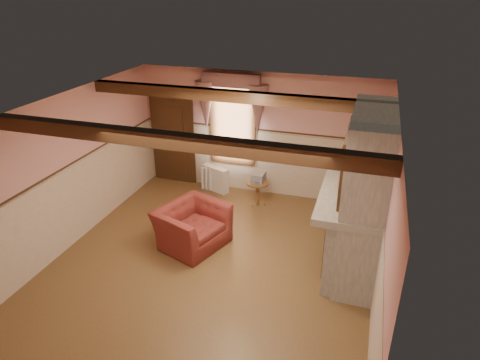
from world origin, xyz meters
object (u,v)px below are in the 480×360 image
(bowl, at_px, (353,192))
(oil_lamp, at_px, (356,173))
(mantel_clock, at_px, (357,169))
(side_table, at_px, (257,193))
(radiator, at_px, (215,179))
(armchair, at_px, (192,226))

(bowl, bearing_deg, oil_lamp, 90.00)
(mantel_clock, xyz_separation_m, oil_lamp, (0.00, -0.27, 0.04))
(side_table, bearing_deg, bowl, -40.20)
(oil_lamp, bearing_deg, radiator, 153.84)
(armchair, relative_size, side_table, 2.18)
(side_table, bearing_deg, radiator, 161.36)
(side_table, relative_size, oil_lamp, 1.96)
(radiator, distance_m, bowl, 4.01)
(radiator, height_order, mantel_clock, mantel_clock)
(mantel_clock, bearing_deg, side_table, 156.08)
(bowl, bearing_deg, armchair, -176.79)
(armchair, bearing_deg, oil_lamp, -55.85)
(side_table, distance_m, oil_lamp, 2.70)
(oil_lamp, bearing_deg, armchair, -165.77)
(side_table, bearing_deg, armchair, -111.32)
(armchair, xyz_separation_m, oil_lamp, (2.80, 0.71, 1.17))
(side_table, relative_size, bowl, 1.53)
(armchair, height_order, side_table, armchair)
(armchair, distance_m, radiator, 2.32)
(side_table, bearing_deg, oil_lamp, -29.97)
(bowl, bearing_deg, mantel_clock, 90.00)
(armchair, bearing_deg, side_table, -1.41)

